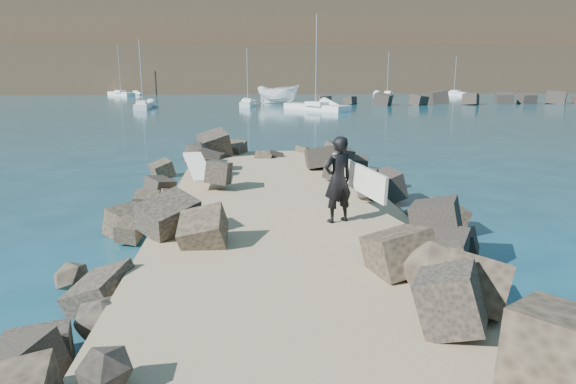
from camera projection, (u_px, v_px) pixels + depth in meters
name	position (u px, v px, depth m)	size (l,w,h in m)	color
ground	(285.00, 244.00, 12.27)	(800.00, 800.00, 0.00)	#0F384C
jetty	(292.00, 262.00, 10.26)	(6.00, 26.00, 0.60)	#8C7759
riprap_left	(149.00, 248.00, 10.47)	(2.60, 22.00, 1.00)	black
riprap_right	(425.00, 240.00, 10.94)	(2.60, 22.00, 1.00)	black
breakwater_secondary	(514.00, 99.00, 68.37)	(52.00, 4.00, 1.20)	black
headland	(277.00, 35.00, 164.81)	(360.00, 140.00, 32.00)	#2D4919
surfboard_resting	(198.00, 170.00, 15.96)	(0.58, 2.33, 0.08)	white
boat_imported	(278.00, 94.00, 68.48)	(2.43, 6.45, 2.49)	white
surfer_with_board	(341.00, 179.00, 11.75)	(1.28, 2.39, 2.00)	black
sailboat_a	(143.00, 106.00, 58.64)	(1.91, 6.56, 7.87)	silver
sailboat_f	(454.00, 94.00, 95.02)	(3.93, 5.75, 7.18)	silver
sailboat_e	(121.00, 94.00, 94.42)	(6.15, 7.02, 9.19)	silver
sailboat_c	(316.00, 107.00, 56.59)	(6.64, 8.11, 10.27)	silver
sailboat_d	(387.00, 94.00, 90.86)	(3.86, 6.44, 7.80)	silver
sailboat_b	(248.00, 104.00, 63.28)	(2.10, 5.83, 7.03)	silver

